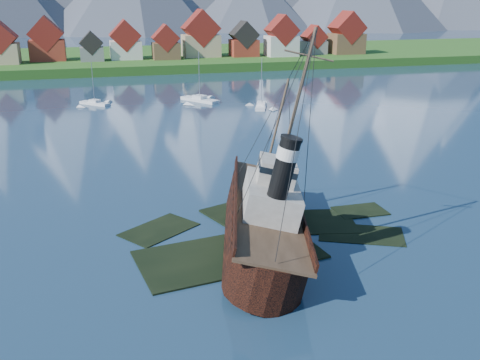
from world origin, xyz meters
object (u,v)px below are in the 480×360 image
object	(u,v)px
sailboat_d	(261,107)
sailboat_e	(200,100)
tugboat_wreck	(253,213)
sailboat_c	(95,104)

from	to	relation	value
sailboat_d	sailboat_e	xyz separation A→B (m)	(-12.24, 11.62, 0.00)
sailboat_d	sailboat_e	bearing A→B (deg)	157.55
sailboat_d	sailboat_e	size ratio (longest dim) A/B	0.94
tugboat_wreck	sailboat_c	xyz separation A→B (m)	(-14.94, 81.86, -2.74)
tugboat_wreck	sailboat_e	world-z (taller)	tugboat_wreck
sailboat_d	sailboat_e	world-z (taller)	sailboat_e
sailboat_d	sailboat_e	distance (m)	16.87
sailboat_c	sailboat_e	size ratio (longest dim) A/B	0.83
tugboat_wreck	sailboat_e	xyz separation A→B (m)	(10.13, 79.47, -2.70)
tugboat_wreck	sailboat_c	world-z (taller)	tugboat_wreck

